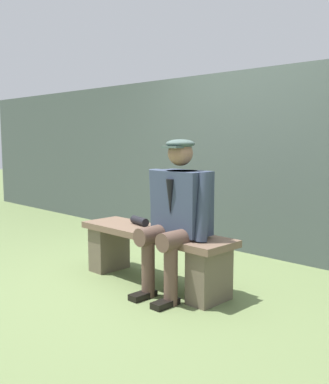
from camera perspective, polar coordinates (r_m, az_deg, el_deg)
The scene contains 5 objects.
ground_plane at distance 4.14m, azimuth -1.34°, elevation -11.46°, with size 30.00×30.00×0.00m, color #637646.
bench at distance 4.05m, azimuth -1.36°, elevation -7.29°, with size 1.58×0.43×0.49m.
seated_man at distance 3.70m, azimuth 1.57°, elevation -2.24°, with size 0.64×0.58×1.29m.
rolled_magazine at distance 4.24m, azimuth -3.17°, elevation -3.66°, with size 0.07×0.07×0.22m, color black.
stadium_wall at distance 5.18m, azimuth 11.57°, elevation 3.63°, with size 12.00×0.24×2.04m, color #46514E.
Camera 1 is at (-2.83, 2.72, 1.30)m, focal length 42.32 mm.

